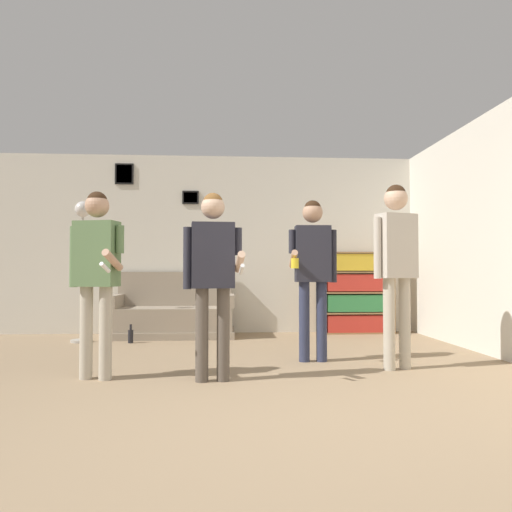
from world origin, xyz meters
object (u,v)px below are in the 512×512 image
Objects in this scene: couch at (174,315)px; person_spectator_near_bookshelf at (396,254)px; floor_lamp at (83,241)px; person_watcher_holding_cup at (313,262)px; bottle_on_floor at (131,336)px; person_player_foreground_center at (213,266)px; person_player_foreground_left at (96,264)px; bookshelf at (356,293)px.

couch is 0.98× the size of person_spectator_near_bookshelf.
person_watcher_holding_cup is at bearing -30.10° from floor_lamp.
couch is 0.93× the size of floor_lamp.
person_spectator_near_bookshelf is at bearing -34.15° from bottle_on_floor.
floor_lamp is at bearing -156.88° from couch.
floor_lamp is 1.16× the size of person_player_foreground_center.
floor_lamp reaches higher than person_player_foreground_center.
couch is 1.06× the size of person_player_foreground_left.
person_player_foreground_left is at bearing 172.02° from person_player_foreground_center.
person_watcher_holding_cup is (1.64, -2.11, 0.73)m from couch.
person_player_foreground_center is 0.91× the size of person_spectator_near_bookshelf.
bookshelf is 3.81m from person_player_foreground_center.
floor_lamp is 1.06× the size of person_spectator_near_bookshelf.
person_player_foreground_left is at bearing -135.65° from bookshelf.
person_player_foreground_center is at bearing -54.38° from floor_lamp.
floor_lamp is 3.24m from person_watcher_holding_cup.
bookshelf is 0.75× the size of person_player_foreground_left.
bookshelf is at bearing 10.08° from floor_lamp.
person_watcher_holding_cup reaches higher than couch.
person_spectator_near_bookshelf is (1.74, 0.40, 0.12)m from person_player_foreground_center.
person_spectator_near_bookshelf is (2.36, -2.57, 0.79)m from couch.
person_player_foreground_center is at bearing -7.98° from person_player_foreground_left.
person_player_foreground_left is at bearing -87.28° from bottle_on_floor.
person_spectator_near_bookshelf is at bearing -97.21° from bookshelf.
person_spectator_near_bookshelf reaches higher than person_watcher_holding_cup.
couch is at bearing 127.75° from person_watcher_holding_cup.
bottle_on_floor is (-3.20, -0.83, -0.51)m from bookshelf.
couch is 2.94m from person_player_foreground_left.
bottle_on_floor is (-0.49, -0.64, -0.21)m from couch.
bookshelf is 2.83m from person_spectator_near_bookshelf.
couch is at bearing 23.12° from floor_lamp.
person_watcher_holding_cup reaches higher than person_player_foreground_center.
person_player_foreground_left is 0.97× the size of person_watcher_holding_cup.
person_player_foreground_left is 1.01× the size of person_player_foreground_center.
person_spectator_near_bookshelf reaches higher than person_player_foreground_left.
floor_lamp is 4.09m from person_spectator_near_bookshelf.
bottle_on_floor is at bearing -12.16° from floor_lamp.
person_player_foreground_center is (0.62, -2.98, 0.68)m from couch.
floor_lamp is 2.49m from person_player_foreground_left.
floor_lamp reaches higher than couch.
person_player_foreground_center is at bearing -139.61° from person_watcher_holding_cup.
person_spectator_near_bookshelf is at bearing 13.09° from person_player_foreground_center.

